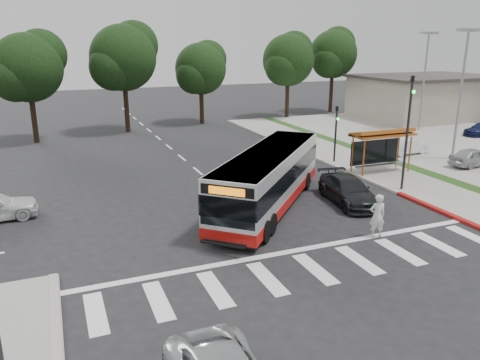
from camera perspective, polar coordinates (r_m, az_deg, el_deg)
ground at (r=22.23m, az=2.49°, el=-5.28°), size 140.00×140.00×0.00m
sidewalk_east at (r=34.18m, az=13.80°, el=2.18°), size 4.00×40.00×0.12m
curb_east at (r=33.06m, az=10.98°, el=1.91°), size 0.30×40.00×0.15m
curb_east_red at (r=25.66m, az=23.11°, el=-3.44°), size 0.32×6.00×0.15m
parking_lot at (r=43.53m, az=25.25°, el=4.09°), size 18.00×36.00×0.10m
commercial_building at (r=56.48m, az=21.57°, el=9.25°), size 14.00×10.00×4.40m
building_roof_cap at (r=56.27m, az=21.83°, el=11.62°), size 14.60×10.60×0.30m
crosswalk_ladder at (r=18.21m, az=9.13°, el=-10.64°), size 18.00×2.60×0.01m
bus_shelter at (r=31.33m, az=16.86°, el=4.96°), size 4.20×1.60×2.86m
traffic_signal_ne_tall at (r=27.59m, az=19.82°, el=6.43°), size 0.18×0.37×6.50m
traffic_signal_ne_short at (r=33.28m, az=11.62°, el=6.20°), size 0.18×0.37×4.00m
lot_light_front at (r=36.43m, az=25.51°, el=11.28°), size 1.90×0.35×9.01m
lot_light_mid at (r=47.73m, az=21.66°, el=12.59°), size 1.90×0.35×9.01m
tree_ne_a at (r=52.96m, az=5.94°, el=14.44°), size 6.16×5.74×9.30m
tree_ne_b at (r=58.22m, az=11.32°, el=14.92°), size 6.16×5.74×10.02m
tree_north_a at (r=45.33m, az=-13.99°, el=14.39°), size 6.60×6.15×10.17m
tree_north_b at (r=49.13m, az=-4.75°, el=13.46°), size 5.72×5.33×8.43m
tree_north_c at (r=42.87m, az=-24.38°, el=12.49°), size 6.16×5.74×9.30m
transit_bus at (r=23.93m, az=3.53°, el=0.05°), size 9.55×10.13×2.96m
pedestrian at (r=21.19m, az=16.39°, el=-4.23°), size 0.80×0.61×1.98m
dark_sedan at (r=25.41m, az=13.06°, el=-1.24°), size 2.62×4.97×1.37m
parked_car_0 at (r=35.51m, az=26.57°, el=2.53°), size 3.77×1.74×1.25m
parked_car_1 at (r=37.40m, az=19.72°, el=3.88°), size 3.61×1.43×1.17m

